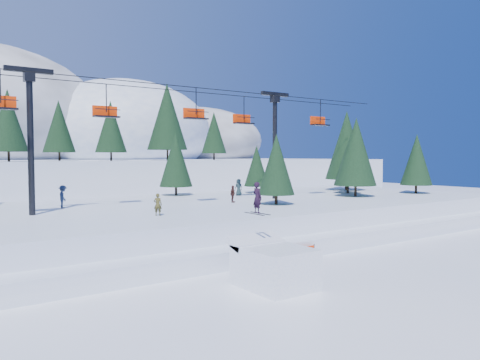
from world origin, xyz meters
TOP-DOWN VIEW (x-y plane):
  - ground at (0.00, 0.00)m, footprint 160.00×160.00m
  - mid_shelf at (0.00, 18.00)m, footprint 70.00×22.00m
  - berm at (0.00, 8.00)m, footprint 70.00×6.00m
  - jump_kicker at (-0.94, 1.08)m, footprint 3.02×4.29m
  - chairlift at (1.42, 18.05)m, footprint 46.00×3.21m
  - conifer_stand at (-1.01, 18.50)m, footprint 62.39×17.54m
  - distant_skiers at (-1.34, 18.72)m, footprint 25.67×10.90m
  - banner_near at (4.16, 4.76)m, footprint 2.86×0.19m
  - banner_far at (11.85, 6.77)m, footprint 2.85×0.25m

SIDE VIEW (x-z plane):
  - ground at x=0.00m, z-range 0.00..0.00m
  - banner_near at x=4.16m, z-range 0.09..0.99m
  - banner_far at x=11.85m, z-range 0.09..0.99m
  - berm at x=0.00m, z-range 0.00..1.10m
  - jump_kicker at x=-0.94m, z-range -1.50..3.79m
  - mid_shelf at x=0.00m, z-range 0.00..2.50m
  - distant_skiers at x=-1.34m, z-range 2.44..4.26m
  - conifer_stand at x=-1.01m, z-range 2.32..11.90m
  - chairlift at x=1.42m, z-range 4.18..14.46m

